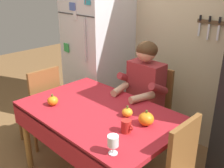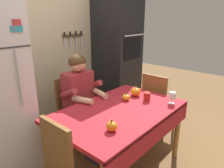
{
  "view_description": "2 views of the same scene",
  "coord_description": "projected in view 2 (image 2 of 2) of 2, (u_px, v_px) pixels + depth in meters",
  "views": [
    {
      "loc": [
        1.5,
        -1.26,
        1.8
      ],
      "look_at": [
        0.08,
        0.17,
        0.99
      ],
      "focal_mm": 42.07,
      "sensor_mm": 36.0,
      "label": 1
    },
    {
      "loc": [
        -1.53,
        -1.14,
        1.66
      ],
      "look_at": [
        -0.01,
        0.18,
        1.0
      ],
      "focal_mm": 33.19,
      "sensor_mm": 36.0,
      "label": 2
    }
  ],
  "objects": [
    {
      "name": "pumpkin_medium",
      "position": [
        136.0,
        92.0,
        2.52
      ],
      "size": [
        0.12,
        0.12,
        0.13
      ],
      "color": "orange",
      "rests_on": "dining_table"
    },
    {
      "name": "seated_person",
      "position": [
        82.0,
        96.0,
        2.53
      ],
      "size": [
        0.47,
        0.55,
        1.25
      ],
      "color": "#38384C",
      "rests_on": "ground"
    },
    {
      "name": "pumpkin_small",
      "position": [
        112.0,
        126.0,
        1.74
      ],
      "size": [
        0.1,
        0.1,
        0.11
      ],
      "color": "orange",
      "rests_on": "dining_table"
    },
    {
      "name": "coffee_mug",
      "position": [
        147.0,
        97.0,
        2.37
      ],
      "size": [
        0.1,
        0.08,
        0.1
      ],
      "color": "#B2231E",
      "rests_on": "dining_table"
    },
    {
      "name": "wine_glass",
      "position": [
        172.0,
        96.0,
        2.28
      ],
      "size": [
        0.08,
        0.08,
        0.13
      ],
      "color": "white",
      "rests_on": "dining_table"
    },
    {
      "name": "pumpkin_large",
      "position": [
        126.0,
        97.0,
        2.38
      ],
      "size": [
        0.09,
        0.09,
        0.1
      ],
      "color": "orange",
      "rests_on": "dining_table"
    },
    {
      "name": "chair_right_side",
      "position": [
        157.0,
        103.0,
        2.9
      ],
      "size": [
        0.4,
        0.4,
        0.93
      ],
      "color": "brown",
      "rests_on": "ground"
    },
    {
      "name": "chair_behind_person",
      "position": [
        74.0,
        109.0,
        2.72
      ],
      "size": [
        0.4,
        0.4,
        0.93
      ],
      "color": "brown",
      "rests_on": "ground"
    },
    {
      "name": "dining_table",
      "position": [
        120.0,
        117.0,
        2.17
      ],
      "size": [
        1.4,
        0.9,
        0.74
      ],
      "color": "#9E6B33",
      "rests_on": "ground"
    },
    {
      "name": "back_wall_assembly",
      "position": [
        50.0,
        45.0,
        2.8
      ],
      "size": [
        3.7,
        0.13,
        2.6
      ],
      "color": "#BCAD89",
      "rests_on": "ground"
    },
    {
      "name": "wall_oven",
      "position": [
        117.0,
        56.0,
        3.38
      ],
      "size": [
        0.6,
        0.64,
        2.1
      ],
      "color": "black",
      "rests_on": "ground"
    }
  ]
}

